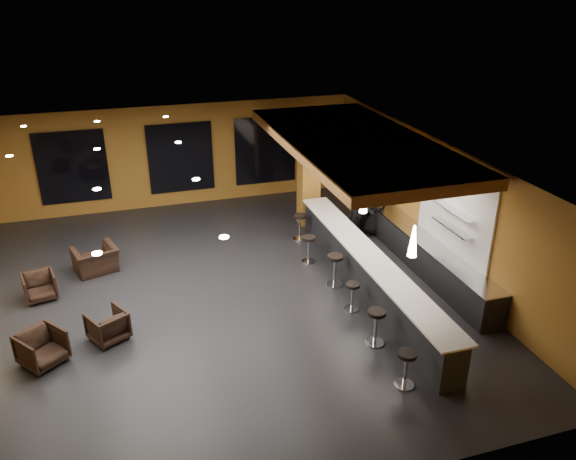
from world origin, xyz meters
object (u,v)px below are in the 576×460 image
object	(u,v)px
bar_stool_0	(406,365)
bar_stool_5	(300,224)
column	(309,172)
pendant_0	(413,241)
armchair_a	(42,348)
armchair_c	(40,286)
armchair_d	(96,260)
staff_c	(373,206)
armchair_b	(108,326)
bar_stool_1	(376,323)
prep_counter	(427,257)
pendant_1	(364,199)
staff_b	(372,208)
bar_stool_2	(352,293)
staff_a	(355,217)
bar_counter	(368,274)
pendant_2	(328,169)
bar_stool_3	(335,266)
bar_stool_4	(309,246)

from	to	relation	value
bar_stool_0	bar_stool_5	size ratio (longest dim) A/B	0.97
column	pendant_0	world-z (taller)	column
armchair_a	armchair_c	bearing A→B (deg)	57.77
column	armchair_d	xyz separation A→B (m)	(-6.61, -1.43, -1.39)
staff_c	armchair_b	world-z (taller)	staff_c
bar_stool_1	prep_counter	bearing A→B (deg)	43.16
prep_counter	pendant_1	size ratio (longest dim) A/B	8.57
staff_b	bar_stool_2	xyz separation A→B (m)	(-2.21, -3.73, -0.49)
staff_a	staff_c	size ratio (longest dim) A/B	0.79
armchair_d	column	bearing A→B (deg)	174.99
armchair_a	bar_stool_2	world-z (taller)	armchair_a
column	bar_counter	bearing A→B (deg)	-90.00
armchair_d	bar_stool_5	world-z (taller)	bar_stool_5
column	bar_stool_1	xyz separation A→B (m)	(-0.77, -6.69, -1.22)
bar_stool_0	pendant_0	bearing A→B (deg)	62.38
pendant_2	armchair_a	xyz separation A→B (m)	(-7.66, -3.68, -1.97)
staff_b	armchair_d	size ratio (longest dim) A/B	1.71
armchair_d	bar_stool_1	size ratio (longest dim) A/B	1.32
bar_stool_2	bar_stool_3	xyz separation A→B (m)	(0.04, 1.23, 0.09)
bar_stool_0	bar_stool_4	world-z (taller)	bar_stool_4
bar_counter	pendant_1	world-z (taller)	pendant_1
column	bar_stool_2	size ratio (longest dim) A/B	4.90
column	armchair_c	world-z (taller)	column
armchair_a	armchair_c	distance (m)	2.79
pendant_1	bar_stool_1	world-z (taller)	pendant_1
pendant_1	bar_stool_0	bearing A→B (deg)	-101.29
armchair_a	armchair_d	xyz separation A→B (m)	(1.05, 3.85, -0.02)
staff_a	bar_stool_0	xyz separation A→B (m)	(-1.70, -6.47, -0.24)
armchair_b	armchair_a	bearing A→B (deg)	-8.07
armchair_c	bar_stool_0	bearing A→B (deg)	-51.37
pendant_1	bar_stool_0	size ratio (longest dim) A/B	0.89
staff_c	bar_stool_1	size ratio (longest dim) A/B	2.27
bar_stool_3	bar_stool_5	bearing A→B (deg)	89.74
bar_counter	pendant_1	size ratio (longest dim) A/B	11.43
bar_stool_0	staff_a	bearing A→B (deg)	75.29
bar_stool_1	bar_stool_5	distance (m)	5.57
staff_b	bar_stool_1	distance (m)	5.64
column	pendant_1	bearing A→B (deg)	-90.00
bar_stool_2	armchair_a	bearing A→B (deg)	-179.96
armchair_a	column	bearing A→B (deg)	-3.31
pendant_2	armchair_d	bearing A→B (deg)	178.49
pendant_0	pendant_1	distance (m)	2.50
staff_b	pendant_2	bearing A→B (deg)	177.18
pendant_2	staff_a	world-z (taller)	pendant_2
armchair_a	bar_stool_1	world-z (taller)	bar_stool_1
pendant_2	bar_stool_0	world-z (taller)	pendant_2
pendant_0	bar_stool_4	distance (m)	4.46
bar_counter	pendant_2	distance (m)	3.52
pendant_2	armchair_d	distance (m)	6.90
bar_stool_2	bar_stool_3	distance (m)	1.23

